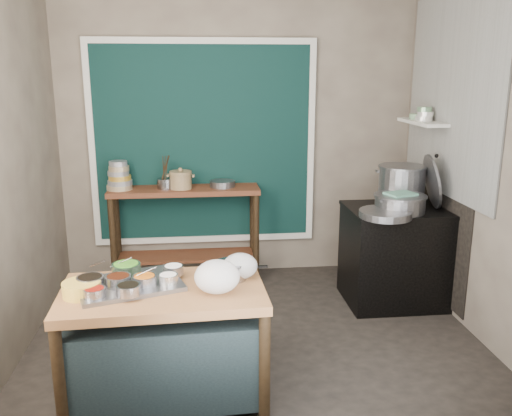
{
  "coord_description": "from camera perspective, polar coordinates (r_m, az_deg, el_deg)",
  "views": [
    {
      "loc": [
        -0.42,
        -3.91,
        2.06
      ],
      "look_at": [
        0.04,
        0.25,
        0.99
      ],
      "focal_mm": 38.0,
      "sensor_mm": 36.0,
      "label": 1
    }
  ],
  "objects": [
    {
      "name": "wall_shelf",
      "position": [
        5.2,
        17.16,
        8.62
      ],
      "size": [
        0.22,
        0.7,
        0.03
      ],
      "primitive_type": "cube",
      "color": "beige",
      "rests_on": "right_wall"
    },
    {
      "name": "tile_panel",
      "position": [
        4.95,
        19.89,
        11.06
      ],
      "size": [
        0.02,
        1.7,
        1.7
      ],
      "primitive_type": "cube",
      "color": "#B2B2AA",
      "rests_on": "right_wall"
    },
    {
      "name": "soot_patch",
      "position": [
        5.22,
        18.4,
        -1.53
      ],
      "size": [
        0.01,
        1.3,
        1.3
      ],
      "primitive_type": "cube",
      "color": "black",
      "rests_on": "right_wall"
    },
    {
      "name": "stove_top",
      "position": [
        4.94,
        14.91,
        -0.17
      ],
      "size": [
        0.92,
        0.69,
        0.03
      ],
      "primitive_type": "cube",
      "color": "black",
      "rests_on": "stove_block"
    },
    {
      "name": "floor",
      "position": [
        4.44,
        -0.15,
        -13.47
      ],
      "size": [
        3.5,
        3.0,
        0.02
      ],
      "primitive_type": "cube",
      "color": "#2D2622",
      "rests_on": "ground"
    },
    {
      "name": "shelf_bowl_green",
      "position": [
        5.33,
        16.56,
        9.22
      ],
      "size": [
        0.15,
        0.15,
        0.05
      ],
      "primitive_type": "cylinder",
      "rotation": [
        0.0,
        0.0,
        0.15
      ],
      "color": "gray",
      "rests_on": "wall_shelf"
    },
    {
      "name": "stock_pot",
      "position": [
        5.09,
        15.08,
        2.41
      ],
      "size": [
        0.5,
        0.5,
        0.35
      ],
      "primitive_type": null,
      "rotation": [
        0.0,
        0.0,
        -0.13
      ],
      "color": "gray",
      "rests_on": "stove_top"
    },
    {
      "name": "plastic_bag_a",
      "position": [
        3.29,
        -4.11,
        -7.23
      ],
      "size": [
        0.29,
        0.25,
        0.21
      ],
      "primitive_type": "ellipsoid",
      "rotation": [
        0.0,
        0.0,
        -0.05
      ],
      "color": "white",
      "rests_on": "prep_table"
    },
    {
      "name": "bowl_stack",
      "position": [
        5.33,
        -14.21,
        3.17
      ],
      "size": [
        0.24,
        0.24,
        0.27
      ],
      "color": "tan",
      "rests_on": "back_counter"
    },
    {
      "name": "utensil_cup",
      "position": [
        5.29,
        -9.48,
        2.56
      ],
      "size": [
        0.18,
        0.18,
        0.1
      ],
      "primitive_type": "cylinder",
      "rotation": [
        0.0,
        0.0,
        0.13
      ],
      "color": "gray",
      "rests_on": "back_counter"
    },
    {
      "name": "steamer",
      "position": [
        4.79,
        14.92,
        0.48
      ],
      "size": [
        0.61,
        0.61,
        0.15
      ],
      "primitive_type": null,
      "rotation": [
        0.0,
        0.0,
        0.43
      ],
      "color": "gray",
      "rests_on": "stove_top"
    },
    {
      "name": "condiment_tray",
      "position": [
        3.49,
        -13.22,
        -7.86
      ],
      "size": [
        0.73,
        0.62,
        0.03
      ],
      "primitive_type": "cube",
      "rotation": [
        0.0,
        0.0,
        0.32
      ],
      "color": "gray",
      "rests_on": "prep_table"
    },
    {
      "name": "prep_table",
      "position": [
        3.58,
        -9.52,
        -13.93
      ],
      "size": [
        1.28,
        0.77,
        0.75
      ],
      "primitive_type": "cube",
      "rotation": [
        0.0,
        0.0,
        0.04
      ],
      "color": "#945F36",
      "rests_on": "floor"
    },
    {
      "name": "right_wall",
      "position": [
        4.52,
        22.71,
        4.82
      ],
      "size": [
        0.02,
        3.0,
        2.8
      ],
      "primitive_type": "cube",
      "color": "#7B6F5E",
      "rests_on": "floor"
    },
    {
      "name": "saucepan",
      "position": [
        3.51,
        -2.62,
        -6.58
      ],
      "size": [
        0.23,
        0.23,
        0.12
      ],
      "primitive_type": null,
      "rotation": [
        0.0,
        0.0,
        0.08
      ],
      "color": "gray",
      "rests_on": "prep_table"
    },
    {
      "name": "shallow_pan",
      "position": [
        4.59,
        13.47,
        -0.62
      ],
      "size": [
        0.51,
        0.51,
        0.06
      ],
      "primitive_type": "cylinder",
      "rotation": [
        0.0,
        0.0,
        0.21
      ],
      "color": "gray",
      "rests_on": "stove_top"
    },
    {
      "name": "ceramic_crock",
      "position": [
        5.26,
        -7.93,
        2.84
      ],
      "size": [
        0.27,
        0.27,
        0.15
      ],
      "primitive_type": null,
      "rotation": [
        0.0,
        0.0,
        -0.2
      ],
      "color": "olive",
      "rests_on": "back_counter"
    },
    {
      "name": "back_counter",
      "position": [
        5.42,
        -7.4,
        -2.79
      ],
      "size": [
        1.45,
        0.4,
        0.95
      ],
      "primitive_type": "cube",
      "color": "#552B18",
      "rests_on": "floor"
    },
    {
      "name": "yellow_basin",
      "position": [
        3.43,
        -17.88,
        -8.1
      ],
      "size": [
        0.3,
        0.3,
        0.09
      ],
      "primitive_type": "cylinder",
      "rotation": [
        0.0,
        0.0,
        -0.42
      ],
      "color": "gold",
      "rests_on": "prep_table"
    },
    {
      "name": "wide_bowl",
      "position": [
        5.31,
        -3.55,
        2.56
      ],
      "size": [
        0.25,
        0.25,
        0.06
      ],
      "primitive_type": "cylinder",
      "rotation": [
        0.0,
        0.0,
        -0.03
      ],
      "color": "gray",
      "rests_on": "back_counter"
    },
    {
      "name": "plastic_bag_b",
      "position": [
        3.51,
        -1.68,
        -6.13
      ],
      "size": [
        0.25,
        0.22,
        0.17
      ],
      "primitive_type": "ellipsoid",
      "rotation": [
        0.0,
        0.0,
        0.13
      ],
      "color": "white",
      "rests_on": "prep_table"
    },
    {
      "name": "pot_lid",
      "position": [
        4.98,
        18.06,
        2.67
      ],
      "size": [
        0.19,
        0.49,
        0.48
      ],
      "primitive_type": "cylinder",
      "rotation": [
        0.0,
        1.36,
        -0.15
      ],
      "color": "gray",
      "rests_on": "stove_top"
    },
    {
      "name": "stove_block",
      "position": [
        5.06,
        14.59,
        -4.99
      ],
      "size": [
        0.9,
        0.68,
        0.85
      ],
      "primitive_type": "cube",
      "color": "black",
      "rests_on": "floor"
    },
    {
      "name": "back_wall",
      "position": [
        5.47,
        -1.86,
        7.39
      ],
      "size": [
        3.5,
        0.02,
        2.8
      ],
      "primitive_type": "cube",
      "color": "#7B6F5E",
      "rests_on": "floor"
    },
    {
      "name": "shelf_bowl_stack",
      "position": [
        5.17,
        17.31,
        9.39
      ],
      "size": [
        0.15,
        0.15,
        0.12
      ],
      "color": "silver",
      "rests_on": "wall_shelf"
    },
    {
      "name": "green_cloth",
      "position": [
        4.77,
        14.98,
        1.45
      ],
      "size": [
        0.28,
        0.25,
        0.02
      ],
      "primitive_type": "cube",
      "rotation": [
        0.0,
        0.0,
        0.33
      ],
      "color": "#66A88D",
      "rests_on": "steamer"
    },
    {
      "name": "curtain_panel",
      "position": [
        5.42,
        -5.54,
        6.73
      ],
      "size": [
        2.1,
        0.02,
        1.9
      ],
      "primitive_type": "cube",
      "color": "black",
      "rests_on": "back_wall"
    },
    {
      "name": "left_wall",
      "position": [
        4.18,
        -24.96,
        3.91
      ],
      "size": [
        0.02,
        3.0,
        2.8
      ],
      "primitive_type": "cube",
      "color": "#7B6F5E",
      "rests_on": "floor"
    },
    {
      "name": "condiment_bowls",
      "position": [
        3.46,
        -13.46,
        -7.27
      ],
      "size": [
        0.64,
        0.5,
        0.07
      ],
      "color": "gray",
      "rests_on": "condiment_tray"
    },
    {
      "name": "curtain_frame",
      "position": [
        5.41,
        -5.53,
        6.72
      ],
      "size": [
        2.22,
        0.03,
        2.02
      ],
      "primitive_type": null,
      "color": "beige",
      "rests_on": "back_wall"
    }
  ]
}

